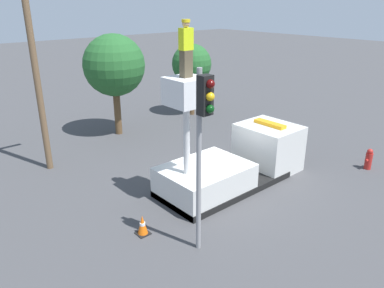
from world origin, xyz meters
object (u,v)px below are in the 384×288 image
worker (186,49)px  traffic_cone_rear (143,225)px  tree_right_bg (114,66)px  tree_left_bg (192,65)px  traffic_light_pole (203,129)px  fire_hydrant (369,159)px  utility_pole (36,72)px  bucket_truck (235,162)px

worker → traffic_cone_rear: (-2.29, -0.59, -5.08)m
traffic_cone_rear → tree_right_bg: bearing=63.7°
tree_left_bg → tree_right_bg: tree_right_bg is taller
worker → traffic_light_pole: bearing=-121.4°
fire_hydrant → tree_right_bg: size_ratio=0.17×
traffic_light_pole → fire_hydrant: 9.73m
traffic_light_pole → tree_left_bg: bearing=50.3°
traffic_light_pole → tree_left_bg: size_ratio=1.20×
traffic_light_pole → traffic_cone_rear: (-0.85, 1.77, -3.41)m
traffic_light_pole → tree_left_bg: traffic_light_pole is taller
fire_hydrant → traffic_cone_rear: (-9.99, 2.32, -0.14)m
fire_hydrant → tree_right_bg: tree_right_bg is taller
tree_right_bg → utility_pole: 4.98m
fire_hydrant → utility_pole: (-10.28, 9.03, 3.70)m
bucket_truck → traffic_cone_rear: size_ratio=9.65×
fire_hydrant → worker: bearing=159.4°
traffic_cone_rear → tree_left_bg: tree_left_bg is taller
fire_hydrant → bucket_truck: bearing=151.0°
traffic_light_pole → fire_hydrant: traffic_light_pole is taller
bucket_truck → worker: 5.13m
worker → traffic_cone_rear: 5.60m
bucket_truck → traffic_cone_rear: bearing=-173.0°
tree_right_bg → traffic_light_pole: bearing=-108.2°
traffic_cone_rear → tree_right_bg: tree_right_bg is taller
traffic_light_pole → traffic_cone_rear: traffic_light_pole is taller
bucket_truck → worker: worker is taller
worker → traffic_light_pole: 3.22m
worker → fire_hydrant: bearing=-20.6°
traffic_light_pole → fire_hydrant: (9.15, -0.55, -3.27)m
bucket_truck → traffic_cone_rear: (-4.75, -0.59, -0.57)m
utility_pole → traffic_cone_rear: bearing=-87.6°
worker → tree_right_bg: worker is taller
fire_hydrant → traffic_light_pole: bearing=176.6°
worker → tree_right_bg: 8.49m
fire_hydrant → utility_pole: 14.17m
traffic_cone_rear → tree_right_bg: 10.22m
tree_right_bg → utility_pole: (-4.56, -1.95, 0.48)m
bucket_truck → utility_pole: size_ratio=0.82×
traffic_light_pole → tree_right_bg: (3.43, 10.43, -0.06)m
tree_left_bg → tree_right_bg: bearing=-177.7°
bucket_truck → utility_pole: 8.58m
bucket_truck → utility_pole: utility_pole is taller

